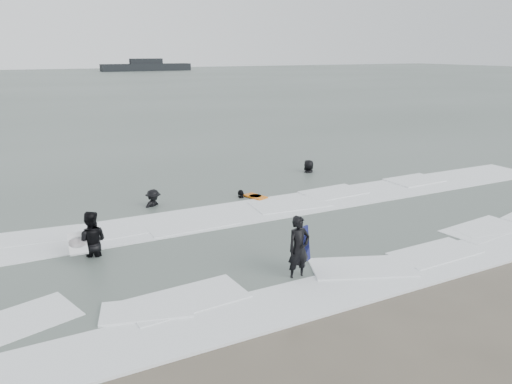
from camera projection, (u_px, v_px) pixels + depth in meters
name	position (u px, v px, depth m)	size (l,w,h in m)	color
ground	(341.00, 277.00, 13.31)	(320.00, 320.00, 0.00)	brown
sea	(50.00, 86.00, 81.90)	(320.00, 320.00, 0.00)	#47544C
surfer_centre	(298.00, 279.00, 13.22)	(0.65, 0.42, 1.77)	black
surfer_wading	(93.00, 256.00, 14.69)	(0.94, 0.73, 1.94)	black
surfer_breaker	(154.00, 208.00, 19.17)	(1.02, 0.59, 1.58)	black
surfer_right_near	(241.00, 199.00, 20.33)	(0.90, 0.37, 1.53)	black
surfer_right_far	(308.00, 173.00, 24.55)	(0.89, 0.58, 1.81)	black
surf_foam	(274.00, 232.00, 16.47)	(30.03, 9.06, 0.09)	white
bodyboards	(215.00, 224.00, 15.95)	(7.98, 7.58, 1.25)	#0F1247
vessel_horizon	(146.00, 66.00, 141.42)	(25.07, 4.48, 3.40)	black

